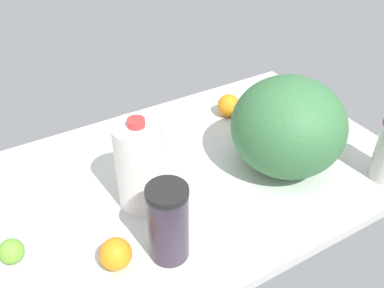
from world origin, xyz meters
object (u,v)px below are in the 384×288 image
at_px(milk_jug, 140,166).
at_px(orange_by_jug, 229,105).
at_px(shaker_bottle, 168,223).
at_px(watermelon, 288,126).
at_px(orange_beside_bowl, 116,254).
at_px(lime_near_front, 11,251).

height_order(milk_jug, orange_by_jug, milk_jug).
relative_size(shaker_bottle, orange_by_jug, 2.57).
distance_m(milk_jug, watermelon, 0.42).
xyz_separation_m(watermelon, orange_beside_bowl, (0.55, 0.08, -0.10)).
distance_m(orange_beside_bowl, lime_near_front, 0.24).
relative_size(watermelon, orange_by_jug, 4.09).
bearing_deg(shaker_bottle, orange_beside_bowl, -14.27).
distance_m(watermelon, lime_near_front, 0.75).
xyz_separation_m(shaker_bottle, lime_near_front, (0.31, -0.16, -0.07)).
bearing_deg(watermelon, orange_beside_bowl, 8.79).
bearing_deg(orange_by_jug, milk_jug, 28.55).
bearing_deg(lime_near_front, orange_beside_bowl, 146.16).
bearing_deg(watermelon, milk_jug, -9.60).
relative_size(milk_jug, watermelon, 0.82).
distance_m(shaker_bottle, lime_near_front, 0.36).
height_order(watermelon, orange_beside_bowl, watermelon).
xyz_separation_m(shaker_bottle, watermelon, (-0.43, -0.11, 0.04)).
distance_m(milk_jug, shaker_bottle, 0.19).
height_order(milk_jug, watermelon, watermelon).
distance_m(lime_near_front, orange_by_jug, 0.81).
distance_m(milk_jug, lime_near_front, 0.35).
bearing_deg(orange_beside_bowl, milk_jug, -131.68).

